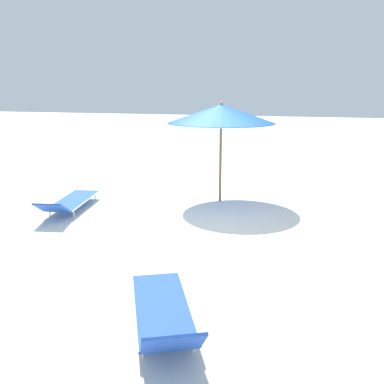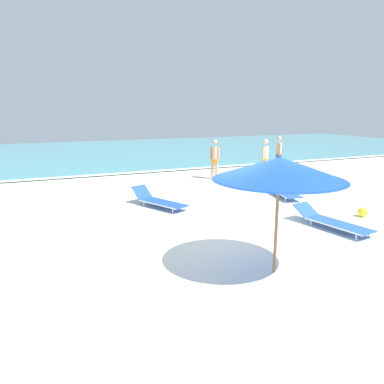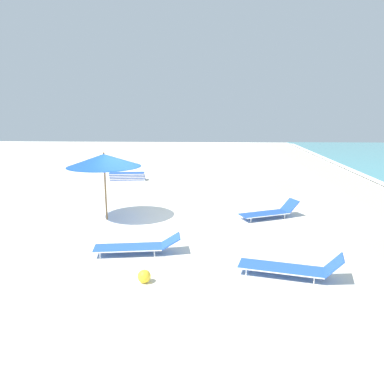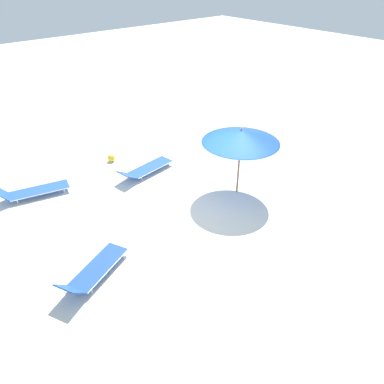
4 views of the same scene
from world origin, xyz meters
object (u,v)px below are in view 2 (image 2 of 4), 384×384
at_px(beach_umbrella, 279,169).
at_px(beachgoer_shoreline_child, 279,152).
at_px(sun_lounger_under_umbrella, 281,190).
at_px(sun_lounger_beside_umbrella, 331,221).
at_px(beachgoer_strolling_adult, 265,156).
at_px(sun_lounger_near_water_left, 159,200).
at_px(beachgoer_wading_adult, 215,157).
at_px(beach_ball, 363,212).

relative_size(beach_umbrella, beachgoer_shoreline_child, 1.38).
relative_size(sun_lounger_under_umbrella, beachgoer_shoreline_child, 1.31).
bearing_deg(sun_lounger_under_umbrella, sun_lounger_beside_umbrella, -93.71).
height_order(beachgoer_shoreline_child, beachgoer_strolling_adult, same).
relative_size(sun_lounger_near_water_left, beachgoer_strolling_adult, 1.22).
bearing_deg(beachgoer_shoreline_child, beach_umbrella, -19.92).
relative_size(beachgoer_wading_adult, beach_ball, 6.13).
distance_m(beachgoer_strolling_adult, beach_ball, 6.51).
xyz_separation_m(sun_lounger_near_water_left, beachgoer_strolling_adult, (6.05, 2.93, 0.78)).
bearing_deg(beachgoer_strolling_adult, sun_lounger_under_umbrella, 36.18).
bearing_deg(beach_ball, beachgoer_strolling_adult, 81.24).
distance_m(beach_umbrella, beachgoer_wading_adult, 9.81).
relative_size(beach_umbrella, beachgoer_strolling_adult, 1.38).
height_order(beachgoer_wading_adult, beachgoer_strolling_adult, same).
bearing_deg(beachgoer_strolling_adult, beach_ball, 51.98).
xyz_separation_m(beachgoer_shoreline_child, beach_ball, (-2.56, -7.52, -0.86)).
distance_m(sun_lounger_under_umbrella, beachgoer_strolling_adult, 3.57).
bearing_deg(sun_lounger_beside_umbrella, sun_lounger_under_umbrella, 63.98).
relative_size(beachgoer_shoreline_child, beach_ball, 6.13).
height_order(sun_lounger_under_umbrella, beach_ball, sun_lounger_under_umbrella).
bearing_deg(sun_lounger_beside_umbrella, beachgoer_strolling_adult, 60.73).
bearing_deg(beach_ball, sun_lounger_beside_umbrella, -164.01).
distance_m(sun_lounger_under_umbrella, beachgoer_wading_adult, 3.99).
xyz_separation_m(beach_umbrella, beachgoer_wading_adult, (3.40, 9.14, -1.01)).
bearing_deg(sun_lounger_near_water_left, beach_ball, -58.45).
relative_size(sun_lounger_under_umbrella, beachgoer_wading_adult, 1.31).
relative_size(beachgoer_wading_adult, beachgoer_shoreline_child, 1.00).
relative_size(sun_lounger_beside_umbrella, sun_lounger_near_water_left, 1.06).
distance_m(beach_umbrella, beachgoer_strolling_adult, 10.21).
height_order(beachgoer_shoreline_child, beach_ball, beachgoer_shoreline_child).
relative_size(sun_lounger_beside_umbrella, beachgoer_wading_adult, 1.29).
bearing_deg(sun_lounger_beside_umbrella, beach_umbrella, -159.77).
relative_size(sun_lounger_under_umbrella, sun_lounger_beside_umbrella, 1.01).
bearing_deg(beachgoer_strolling_adult, beach_umbrella, 27.26).
distance_m(sun_lounger_beside_umbrella, beachgoer_strolling_adult, 7.38).
relative_size(beach_umbrella, beachgoer_wading_adult, 1.38).
xyz_separation_m(sun_lounger_under_umbrella, sun_lounger_near_water_left, (-4.60, 0.24, 0.00)).
distance_m(beachgoer_shoreline_child, beachgoer_strolling_adult, 1.94).
bearing_deg(beachgoer_shoreline_child, beachgoer_strolling_adult, -37.41).
height_order(beach_umbrella, beachgoer_wading_adult, beach_umbrella).
xyz_separation_m(sun_lounger_beside_umbrella, beachgoer_wading_adult, (0.42, 7.52, 0.80)).
xyz_separation_m(sun_lounger_near_water_left, beach_ball, (5.07, -3.45, -0.07)).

